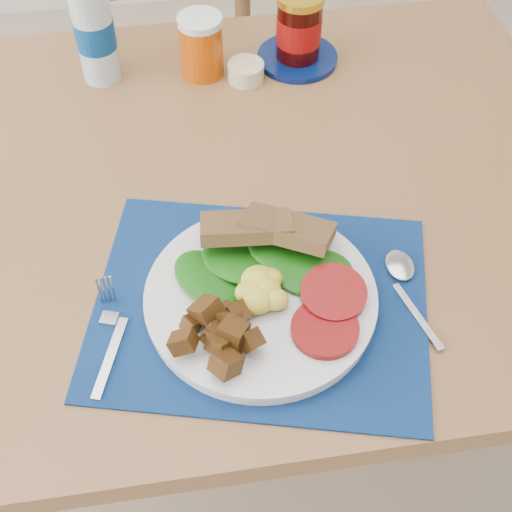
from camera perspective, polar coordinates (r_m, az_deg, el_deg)
The scene contains 11 objects.
ground at distance 1.62m, azimuth -5.27°, elevation -19.28°, with size 4.00×4.00×0.00m, color tan.
table at distance 1.15m, azimuth -8.57°, elevation 2.04°, with size 1.40×0.90×0.75m.
chair_far at distance 1.69m, azimuth -7.52°, elevation 14.67°, with size 0.45×0.43×1.04m.
placemat at distance 0.94m, azimuth 0.37°, elevation -3.88°, with size 0.43×0.34×0.00m, color black.
breakfast_plate at distance 0.92m, azimuth 0.05°, elevation -3.31°, with size 0.30×0.30×0.07m.
fork at distance 0.93m, azimuth -11.63°, elevation -5.98°, with size 0.05×0.17×0.00m.
spoon at distance 0.98m, azimuth 11.84°, elevation -2.05°, with size 0.04×0.17×0.00m.
water_bottle at distance 1.26m, azimuth -12.89°, elevation 17.55°, with size 0.07×0.07×0.23m.
juice_glass at distance 1.28m, azimuth -4.39°, elevation 16.30°, with size 0.07×0.07×0.10m, color #BA4204.
ramekin at distance 1.28m, azimuth -0.82°, elevation 14.53°, with size 0.06×0.06×0.03m, color beige.
jam_on_saucer at distance 1.30m, azimuth 3.43°, elevation 17.43°, with size 0.14×0.14×0.13m.
Camera 1 is at (0.06, -0.57, 1.52)m, focal length 50.00 mm.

